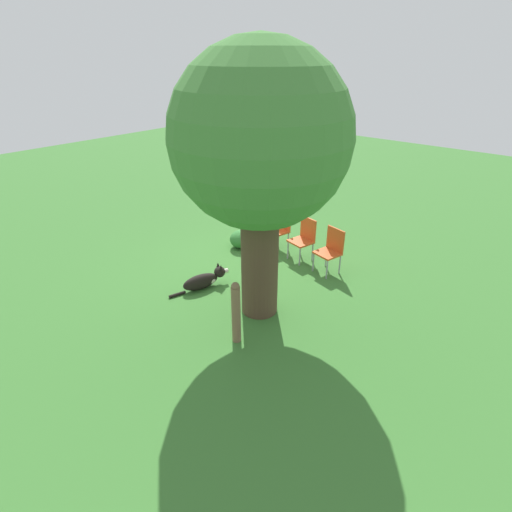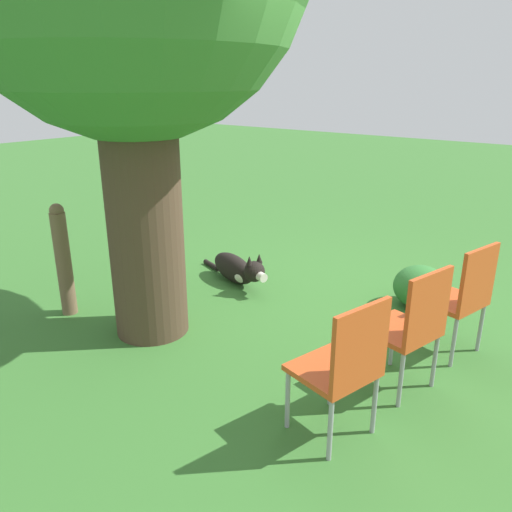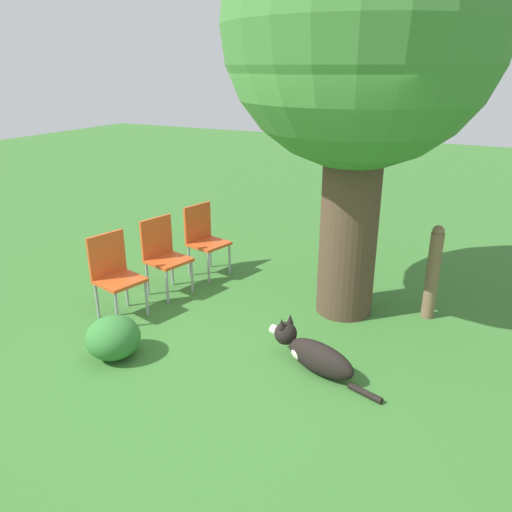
# 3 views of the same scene
# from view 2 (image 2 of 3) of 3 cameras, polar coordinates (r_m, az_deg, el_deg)

# --- Properties ---
(ground_plane) EXTENTS (30.00, 30.00, 0.00)m
(ground_plane) POSITION_cam_2_polar(r_m,az_deg,el_deg) (4.77, 1.56, -5.93)
(ground_plane) COLOR #38702D
(dog) EXTENTS (1.17, 0.47, 0.41)m
(dog) POSITION_cam_2_polar(r_m,az_deg,el_deg) (5.27, -2.12, -1.51)
(dog) COLOR black
(dog) RESTS_ON ground_plane
(fence_post) EXTENTS (0.14, 0.14, 1.04)m
(fence_post) POSITION_cam_2_polar(r_m,az_deg,el_deg) (4.79, -21.17, -0.38)
(fence_post) COLOR brown
(fence_post) RESTS_ON ground_plane
(red_chair_0) EXTENTS (0.51, 0.53, 0.91)m
(red_chair_0) POSITION_cam_2_polar(r_m,az_deg,el_deg) (4.11, 22.47, -3.98)
(red_chair_0) COLOR #D14C1E
(red_chair_0) RESTS_ON ground_plane
(red_chair_1) EXTENTS (0.51, 0.53, 0.91)m
(red_chair_1) POSITION_cam_2_polar(r_m,az_deg,el_deg) (3.51, 17.33, -7.35)
(red_chair_1) COLOR #D14C1E
(red_chair_1) RESTS_ON ground_plane
(red_chair_2) EXTENTS (0.51, 0.53, 0.91)m
(red_chair_2) POSITION_cam_2_polar(r_m,az_deg,el_deg) (2.97, 10.07, -11.93)
(red_chair_2) COLOR #D14C1E
(red_chair_2) RESTS_ON ground_plane
(low_shrub) EXTENTS (0.50, 0.50, 0.40)m
(low_shrub) POSITION_cam_2_polar(r_m,az_deg,el_deg) (4.97, 18.27, -3.35)
(low_shrub) COLOR #337533
(low_shrub) RESTS_ON ground_plane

